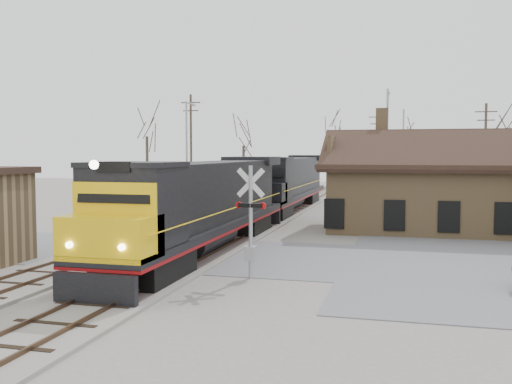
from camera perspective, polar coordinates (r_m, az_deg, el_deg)
ground at (r=27.99m, az=-5.51°, el=-6.22°), size 140.00×140.00×0.00m
road at (r=27.99m, az=-5.51°, el=-6.19°), size 60.00×9.00×0.03m
track_main at (r=42.23m, az=1.50°, el=-2.65°), size 3.40×90.00×0.24m
track_siding at (r=43.47m, az=-4.30°, el=-2.47°), size 3.40×90.00×0.24m
depot at (r=38.04m, az=18.31°, el=-0.05°), size 15.20×9.31×7.90m
locomotive_lead at (r=27.67m, az=-5.54°, el=-1.22°), size 3.13×20.98×4.66m
locomotive_trailing at (r=48.13m, az=3.19°, el=1.01°), size 3.13×20.98×4.41m
crossbuck_near at (r=22.35m, az=-0.54°, el=-3.46°), size 1.27×0.33×4.43m
crossbuck_far at (r=34.65m, az=-11.53°, el=-1.11°), size 1.10×0.55×4.09m
streetlight_a at (r=48.03m, az=-6.89°, el=4.17°), size 0.25×2.04×9.17m
streetlight_b at (r=45.53m, az=12.96°, el=4.54°), size 0.25×2.04×9.84m
streetlight_c at (r=58.92m, az=14.48°, el=4.06°), size 0.25×2.04×9.22m
utility_pole_a at (r=57.03m, az=-6.52°, el=4.57°), size 2.00×0.24×10.65m
utility_pole_b at (r=69.20m, az=12.01°, el=4.10°), size 2.00×0.24×9.91m
utility_pole_c at (r=58.62m, az=21.93°, el=3.77°), size 2.00×0.24×9.60m
tree_a at (r=62.88m, az=-10.87°, el=6.48°), size 4.45×4.45×10.90m
tree_b at (r=66.50m, az=-1.26°, el=5.46°), size 3.82×3.82×9.35m
tree_c at (r=76.58m, az=7.74°, el=6.50°), size 4.79×4.79×11.72m
tree_d at (r=69.03m, az=15.42°, el=5.20°), size 3.77×3.77×9.24m
tree_e at (r=62.59m, az=23.74°, el=5.68°), size 4.10×4.10×10.05m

